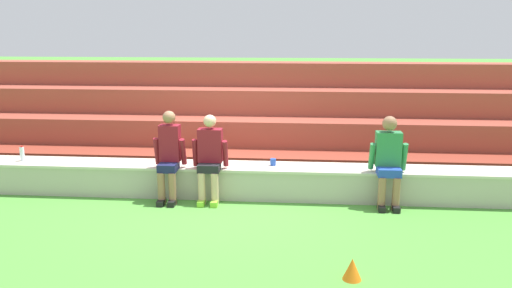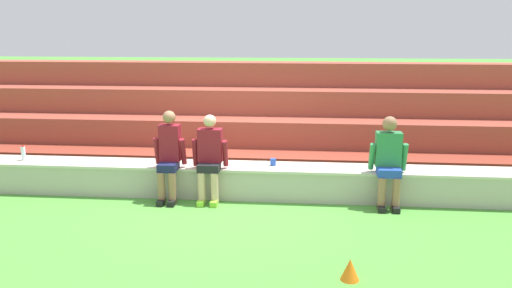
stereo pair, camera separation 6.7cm
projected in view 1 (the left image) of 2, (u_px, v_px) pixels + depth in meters
name	position (u px, v px, depth m)	size (l,w,h in m)	color
ground_plane	(222.00, 201.00, 7.65)	(80.00, 80.00, 0.00)	#4C9338
stone_seating_wall	(225.00, 179.00, 7.86)	(9.32, 0.60, 0.49)	#B7AF9E
brick_bleachers	(241.00, 125.00, 9.93)	(12.86, 2.74, 1.90)	maroon
person_far_left	(169.00, 155.00, 7.54)	(0.48, 0.53, 1.37)	#996B4C
person_left_of_center	(210.00, 156.00, 7.51)	(0.54, 0.49, 1.32)	#DBAD89
person_center	(389.00, 159.00, 7.30)	(0.55, 0.52, 1.33)	#996B4C
water_bottle_center_gap	(22.00, 154.00, 8.05)	(0.07, 0.07, 0.24)	silver
plastic_cup_right_end	(273.00, 162.00, 7.78)	(0.09, 0.09, 0.11)	blue
sports_cone	(352.00, 269.00, 5.22)	(0.20, 0.20, 0.23)	orange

